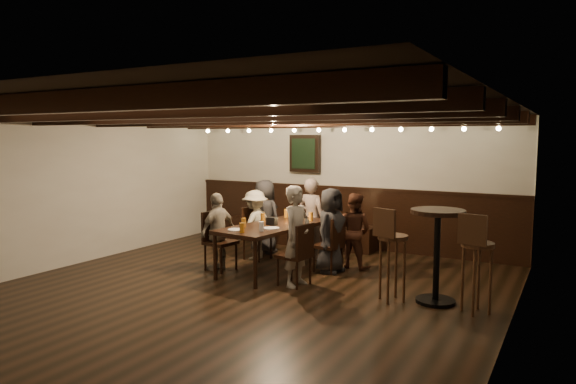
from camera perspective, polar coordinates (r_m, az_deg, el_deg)
The scene contains 27 objects.
room at distance 8.72m, azimuth 1.25°, elevation -0.41°, with size 7.00×7.00×7.00m.
dining_table at distance 7.90m, azimuth -1.57°, elevation -4.07°, with size 1.08×2.01×0.72m.
chair_left_near at distance 8.76m, azimuth -3.50°, elevation -5.71°, with size 0.44×0.44×0.88m.
chair_left_far at distance 8.11m, azimuth -7.59°, elevation -6.64°, with size 0.46×0.46×0.91m.
chair_right_near at distance 7.95m, azimuth 4.57°, elevation -7.01°, with size 0.43×0.43×0.85m.
chair_right_far at distance 7.22m, azimuth 0.80°, elevation -8.26°, with size 0.44×0.44×0.88m.
person_bench_left at distance 9.15m, azimuth -2.60°, elevation -2.73°, with size 0.64×0.42×1.32m, color #29292B.
person_bench_centre at distance 8.74m, azimuth 2.63°, elevation -2.94°, with size 0.50×0.33×1.37m, color slate.
person_bench_right at distance 8.17m, azimuth 7.33°, elevation -4.27°, with size 0.58×0.45×1.19m, color #4E291A.
person_left_near at distance 8.73m, azimuth -3.68°, elevation -3.63°, with size 0.76×0.44×1.17m, color #B4AE98.
person_left_far at distance 8.06m, azimuth -7.78°, elevation -4.36°, with size 0.71×0.29×1.21m, color gray.
person_right_near at distance 7.86m, azimuth 4.79°, elevation -4.27°, with size 0.63×0.41×1.30m, color black.
person_right_far at distance 7.10m, azimuth 1.01°, elevation -4.93°, with size 0.51×0.33×1.40m, color #9F9687.
pint_a at distance 8.60m, azimuth -0.21°, elevation -2.37°, with size 0.07×0.07×0.14m, color #BF7219.
pint_b at distance 8.26m, azimuth 2.55°, elevation -2.73°, with size 0.07×0.07×0.14m, color #BF7219.
pint_c at distance 8.14m, azimuth -2.82°, elevation -2.86°, with size 0.07×0.07×0.14m, color #BF7219.
pint_d at distance 7.87m, azimuth 1.05°, elevation -3.16°, with size 0.07×0.07×0.14m, color silver.
pint_e at distance 7.68m, azimuth -4.94°, elevation -3.41°, with size 0.07×0.07×0.14m, color #BF7219.
pint_f at distance 7.33m, azimuth -2.96°, elevation -3.84°, with size 0.07×0.07×0.14m, color silver.
pint_g at distance 7.24m, azimuth -5.14°, elevation -3.99°, with size 0.07×0.07×0.14m, color #BF7219.
plate_near at distance 7.46m, azimuth -5.79°, elevation -4.19°, with size 0.24×0.24×0.01m, color white.
plate_far at distance 7.55m, azimuth -1.88°, elevation -4.04°, with size 0.24×0.24×0.01m, color white.
condiment_caddy at distance 7.85m, azimuth -1.80°, elevation -3.27°, with size 0.15×0.10×0.12m, color black.
candle at distance 8.06m, azimuth 0.40°, elevation -3.27°, with size 0.05×0.05×0.05m, color beige.
high_top_table at distance 6.62m, azimuth 16.24°, elevation -5.34°, with size 0.66×0.66×1.18m.
bar_stool_left at distance 6.63m, azimuth 11.47°, elevation -8.12°, with size 0.41×0.43×1.19m.
bar_stool_right at distance 6.45m, azimuth 20.19°, elevation -8.77°, with size 0.39×0.41×1.19m.
Camera 1 is at (3.82, -5.41, 2.05)m, focal length 32.00 mm.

